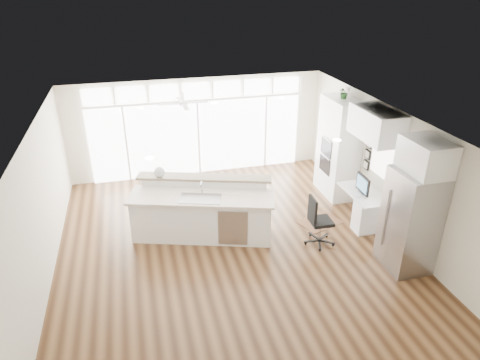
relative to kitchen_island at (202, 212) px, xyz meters
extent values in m
cube|color=#3C2312|center=(0.50, -0.64, -0.61)|extent=(7.00, 8.00, 0.02)
cube|color=white|center=(0.50, -0.64, 2.10)|extent=(7.00, 8.00, 0.02)
cube|color=beige|center=(0.50, 3.36, 0.75)|extent=(7.00, 0.04, 2.70)
cube|color=beige|center=(0.50, -4.64, 0.75)|extent=(7.00, 0.04, 2.70)
cube|color=beige|center=(-3.00, -0.64, 0.75)|extent=(0.04, 8.00, 2.70)
cube|color=beige|center=(4.00, -0.64, 0.75)|extent=(0.04, 8.00, 2.70)
cube|color=white|center=(0.50, 3.30, 0.45)|extent=(5.80, 0.06, 2.08)
cube|color=white|center=(0.50, 3.30, 1.78)|extent=(5.90, 0.06, 0.40)
cube|color=white|center=(3.96, -0.34, 0.95)|extent=(0.04, 0.85, 0.85)
cube|color=white|center=(0.00, 2.16, 1.88)|extent=(1.16, 1.16, 0.32)
cube|color=beige|center=(0.50, -0.44, 2.08)|extent=(3.40, 3.00, 0.02)
cube|color=white|center=(3.67, 1.16, 0.65)|extent=(0.64, 1.20, 2.50)
cube|color=white|center=(3.63, -0.34, -0.22)|extent=(0.72, 1.30, 0.76)
cube|color=white|center=(3.67, -0.34, 1.75)|extent=(0.64, 1.30, 0.64)
cube|color=#A4A4A9|center=(3.61, -1.99, 0.40)|extent=(0.76, 0.90, 2.00)
cube|color=white|center=(3.67, -1.99, 1.70)|extent=(0.64, 0.90, 0.60)
cube|color=black|center=(3.96, 0.28, 0.80)|extent=(0.06, 0.22, 0.80)
cube|color=white|center=(0.00, 0.00, 0.00)|extent=(3.25, 2.03, 1.21)
cube|color=#3E2113|center=(2.70, -0.11, -0.60)|extent=(1.07, 0.91, 0.01)
cube|color=black|center=(2.34, -0.90, -0.06)|extent=(0.59, 0.55, 1.10)
sphere|color=silver|center=(-0.78, 0.67, 0.72)|extent=(0.31, 0.31, 0.24)
cube|color=black|center=(3.55, -0.34, 0.38)|extent=(0.11, 0.54, 0.45)
cube|color=silver|center=(3.38, -0.34, 0.16)|extent=(0.15, 0.34, 0.02)
imported|color=#255223|center=(3.67, 1.16, 2.01)|extent=(0.30, 0.33, 0.23)
camera|label=1|loc=(-1.20, -7.81, 4.57)|focal=32.00mm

